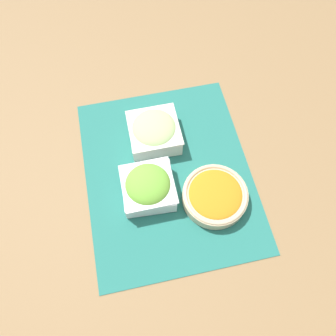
{
  "coord_description": "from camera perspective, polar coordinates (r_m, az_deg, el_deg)",
  "views": [
    {
      "loc": [
        0.37,
        -0.08,
        0.82
      ],
      "look_at": [
        0.0,
        0.0,
        0.03
      ],
      "focal_mm": 35.0,
      "sensor_mm": 36.0,
      "label": 1
    }
  ],
  "objects": [
    {
      "name": "ground_plane",
      "position": [
        0.9,
        0.0,
        -0.93
      ],
      "size": [
        3.0,
        3.0,
        0.0
      ],
      "primitive_type": "plane",
      "color": "olive"
    },
    {
      "name": "carrot_bowl",
      "position": [
        0.86,
        8.18,
        -4.75
      ],
      "size": [
        0.17,
        0.17,
        0.05
      ],
      "color": "#C6B28E",
      "rests_on": "placemat"
    },
    {
      "name": "cucumber_bowl",
      "position": [
        0.92,
        -2.42,
        6.45
      ],
      "size": [
        0.14,
        0.14,
        0.07
      ],
      "color": "silver",
      "rests_on": "placemat"
    },
    {
      "name": "placemat",
      "position": [
        0.9,
        0.0,
        -0.88
      ],
      "size": [
        0.55,
        0.45,
        0.0
      ],
      "color": "#236B60",
      "rests_on": "ground_plane"
    },
    {
      "name": "lettuce_bowl",
      "position": [
        0.84,
        -3.47,
        -3.24
      ],
      "size": [
        0.14,
        0.14,
        0.08
      ],
      "color": "white",
      "rests_on": "placemat"
    }
  ]
}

